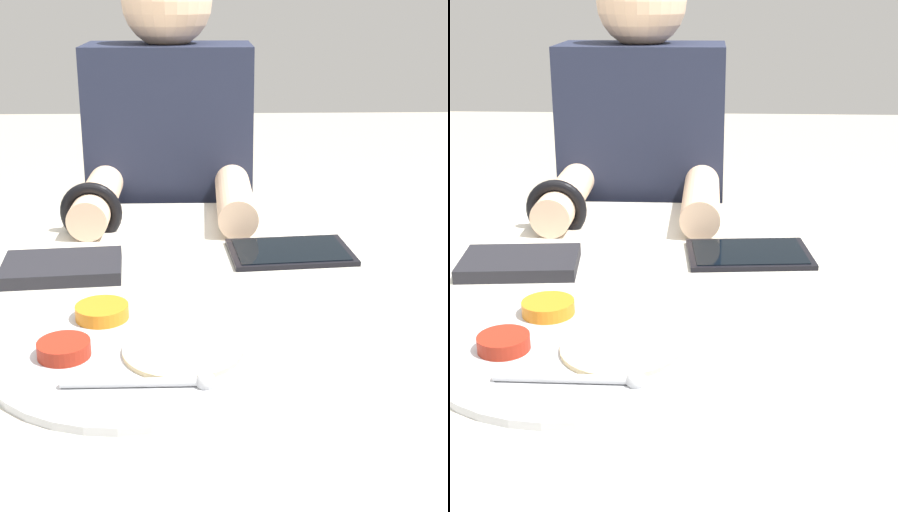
% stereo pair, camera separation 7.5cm
% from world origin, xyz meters
% --- Properties ---
extents(dining_table, '(1.17, 0.95, 0.71)m').
position_xyz_m(dining_table, '(0.00, 0.00, 0.35)').
color(dining_table, beige).
rests_on(dining_table, ground_plane).
extents(thali_tray, '(0.34, 0.34, 0.03)m').
position_xyz_m(thali_tray, '(-0.08, -0.16, 0.72)').
color(thali_tray, '#B7BABF').
rests_on(thali_tray, dining_table).
extents(red_notebook, '(0.19, 0.14, 0.02)m').
position_xyz_m(red_notebook, '(-0.21, 0.10, 0.72)').
color(red_notebook, silver).
rests_on(red_notebook, dining_table).
extents(tablet_device, '(0.21, 0.15, 0.01)m').
position_xyz_m(tablet_device, '(0.15, 0.17, 0.71)').
color(tablet_device, black).
rests_on(tablet_device, dining_table).
extents(person_diner, '(0.36, 0.48, 1.18)m').
position_xyz_m(person_diner, '(-0.06, 0.60, 0.56)').
color(person_diner, black).
rests_on(person_diner, ground_plane).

